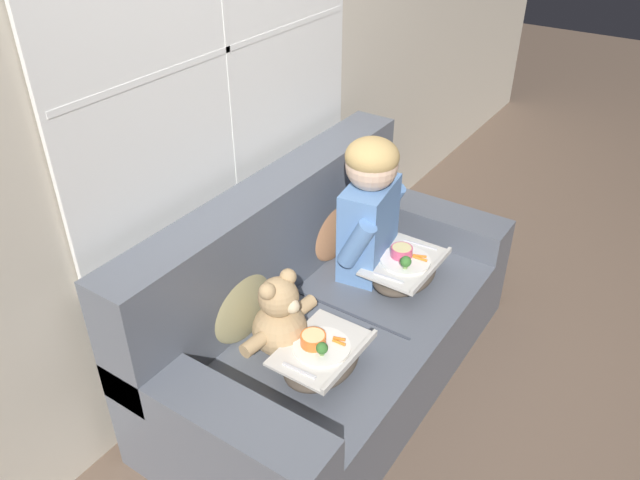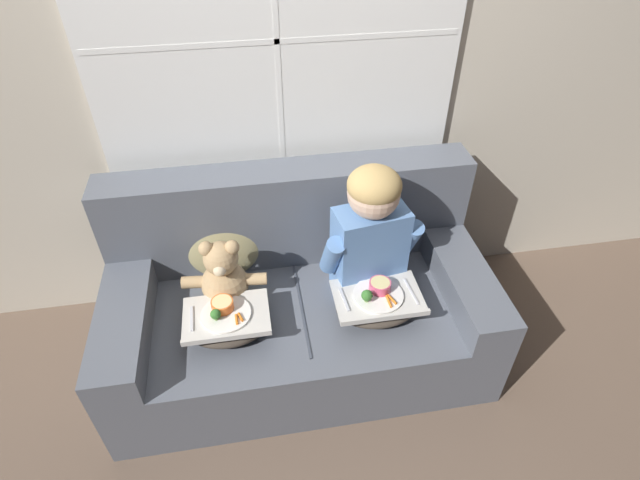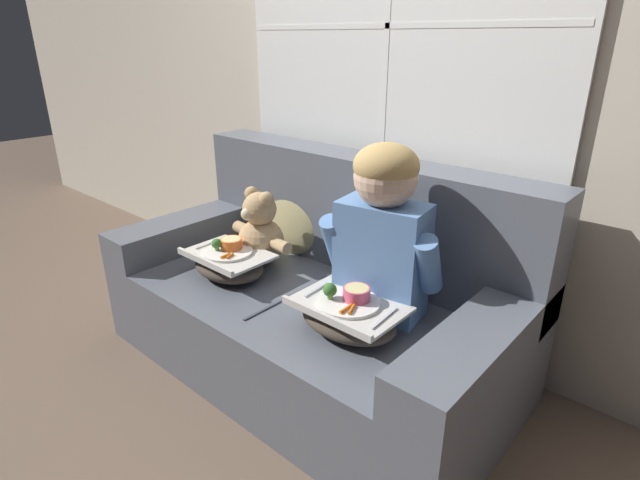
{
  "view_description": "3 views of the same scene",
  "coord_description": "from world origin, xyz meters",
  "px_view_note": "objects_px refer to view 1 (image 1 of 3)",
  "views": [
    {
      "loc": [
        -1.84,
        -1.14,
        2.19
      ],
      "look_at": [
        0.01,
        0.1,
        0.73
      ],
      "focal_mm": 35.0,
      "sensor_mm": 36.0,
      "label": 1
    },
    {
      "loc": [
        -0.18,
        -1.69,
        2.21
      ],
      "look_at": [
        0.12,
        0.09,
        0.7
      ],
      "focal_mm": 28.0,
      "sensor_mm": 36.0,
      "label": 2
    },
    {
      "loc": [
        1.34,
        -1.42,
        1.44
      ],
      "look_at": [
        0.11,
        -0.03,
        0.67
      ],
      "focal_mm": 28.0,
      "sensor_mm": 36.0,
      "label": 3
    }
  ],
  "objects_px": {
    "throw_pillow_behind_teddy": "(236,296)",
    "lap_tray_child": "(404,270)",
    "child_figure": "(370,201)",
    "teddy_bear": "(281,321)",
    "lap_tray_teddy": "(322,357)",
    "couch": "(323,317)",
    "throw_pillow_behind_child": "(329,223)"
  },
  "relations": [
    {
      "from": "couch",
      "to": "teddy_bear",
      "type": "xyz_separation_m",
      "value": [
        -0.35,
        -0.03,
        0.24
      ]
    },
    {
      "from": "teddy_bear",
      "to": "lap_tray_child",
      "type": "distance_m",
      "value": 0.73
    },
    {
      "from": "lap_tray_teddy",
      "to": "teddy_bear",
      "type": "bearing_deg",
      "value": 89.88
    },
    {
      "from": "couch",
      "to": "throw_pillow_behind_teddy",
      "type": "height_order",
      "value": "couch"
    },
    {
      "from": "couch",
      "to": "lap_tray_child",
      "type": "xyz_separation_m",
      "value": [
        0.35,
        -0.22,
        0.15
      ]
    },
    {
      "from": "lap_tray_child",
      "to": "lap_tray_teddy",
      "type": "xyz_separation_m",
      "value": [
        -0.7,
        0.0,
        -0.0
      ]
    },
    {
      "from": "teddy_bear",
      "to": "lap_tray_teddy",
      "type": "height_order",
      "value": "teddy_bear"
    },
    {
      "from": "throw_pillow_behind_child",
      "to": "child_figure",
      "type": "relative_size",
      "value": 0.58
    },
    {
      "from": "child_figure",
      "to": "lap_tray_teddy",
      "type": "xyz_separation_m",
      "value": [
        -0.7,
        -0.2,
        -0.31
      ]
    },
    {
      "from": "throw_pillow_behind_teddy",
      "to": "lap_tray_child",
      "type": "xyz_separation_m",
      "value": [
        0.7,
        -0.43,
        -0.11
      ]
    },
    {
      "from": "child_figure",
      "to": "teddy_bear",
      "type": "distance_m",
      "value": 0.73
    },
    {
      "from": "throw_pillow_behind_child",
      "to": "throw_pillow_behind_teddy",
      "type": "distance_m",
      "value": 0.7
    },
    {
      "from": "throw_pillow_behind_teddy",
      "to": "lap_tray_child",
      "type": "height_order",
      "value": "throw_pillow_behind_teddy"
    },
    {
      "from": "throw_pillow_behind_teddy",
      "to": "lap_tray_child",
      "type": "bearing_deg",
      "value": -31.26
    },
    {
      "from": "throw_pillow_behind_teddy",
      "to": "teddy_bear",
      "type": "bearing_deg",
      "value": -90.12
    },
    {
      "from": "throw_pillow_behind_teddy",
      "to": "child_figure",
      "type": "relative_size",
      "value": 0.6
    },
    {
      "from": "couch",
      "to": "throw_pillow_behind_teddy",
      "type": "bearing_deg",
      "value": 150.1
    },
    {
      "from": "throw_pillow_behind_child",
      "to": "lap_tray_teddy",
      "type": "height_order",
      "value": "throw_pillow_behind_child"
    },
    {
      "from": "teddy_bear",
      "to": "lap_tray_teddy",
      "type": "distance_m",
      "value": 0.22
    },
    {
      "from": "child_figure",
      "to": "teddy_bear",
      "type": "relative_size",
      "value": 1.69
    },
    {
      "from": "child_figure",
      "to": "teddy_bear",
      "type": "bearing_deg",
      "value": -179.68
    },
    {
      "from": "couch",
      "to": "lap_tray_child",
      "type": "relative_size",
      "value": 4.49
    },
    {
      "from": "couch",
      "to": "child_figure",
      "type": "xyz_separation_m",
      "value": [
        0.35,
        -0.02,
        0.45
      ]
    },
    {
      "from": "throw_pillow_behind_teddy",
      "to": "teddy_bear",
      "type": "distance_m",
      "value": 0.23
    },
    {
      "from": "teddy_bear",
      "to": "throw_pillow_behind_child",
      "type": "bearing_deg",
      "value": 17.99
    },
    {
      "from": "child_figure",
      "to": "lap_tray_child",
      "type": "relative_size",
      "value": 1.66
    },
    {
      "from": "throw_pillow_behind_child",
      "to": "child_figure",
      "type": "height_order",
      "value": "child_figure"
    },
    {
      "from": "lap_tray_child",
      "to": "throw_pillow_behind_child",
      "type": "bearing_deg",
      "value": 89.99
    },
    {
      "from": "child_figure",
      "to": "lap_tray_child",
      "type": "distance_m",
      "value": 0.37
    },
    {
      "from": "couch",
      "to": "throw_pillow_behind_child",
      "type": "relative_size",
      "value": 4.63
    },
    {
      "from": "teddy_bear",
      "to": "couch",
      "type": "bearing_deg",
      "value": 4.28
    },
    {
      "from": "lap_tray_teddy",
      "to": "throw_pillow_behind_teddy",
      "type": "bearing_deg",
      "value": 89.88
    }
  ]
}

